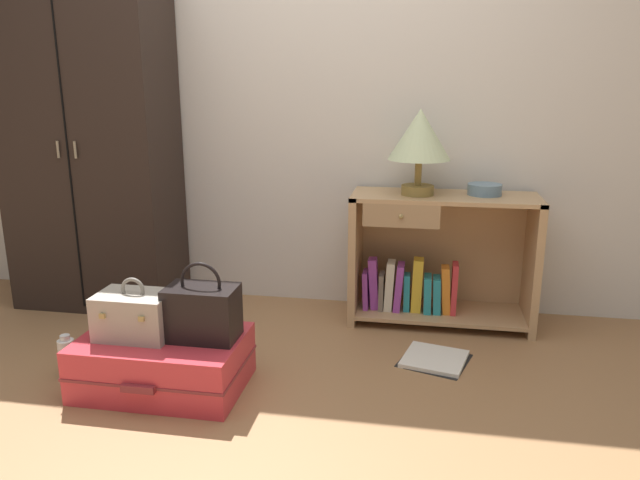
# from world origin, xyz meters

# --- Properties ---
(ground_plane) EXTENTS (9.00, 9.00, 0.00)m
(ground_plane) POSITION_xyz_m (0.00, 0.00, 0.00)
(ground_plane) COLOR #9E7047
(back_wall) EXTENTS (6.40, 0.10, 2.60)m
(back_wall) POSITION_xyz_m (0.00, 1.50, 1.30)
(back_wall) COLOR silver
(back_wall) RESTS_ON ground_plane
(wardrobe) EXTENTS (0.91, 0.47, 1.87)m
(wardrobe) POSITION_xyz_m (-1.25, 1.20, 0.94)
(wardrobe) COLOR black
(wardrobe) RESTS_ON ground_plane
(bookshelf) EXTENTS (0.97, 0.39, 0.71)m
(bookshelf) POSITION_xyz_m (0.70, 1.25, 0.34)
(bookshelf) COLOR tan
(bookshelf) RESTS_ON ground_plane
(table_lamp) EXTENTS (0.32, 0.32, 0.44)m
(table_lamp) POSITION_xyz_m (0.59, 1.22, 1.01)
(table_lamp) COLOR olive
(table_lamp) RESTS_ON bookshelf
(bowl) EXTENTS (0.18, 0.18, 0.06)m
(bowl) POSITION_xyz_m (0.94, 1.27, 0.74)
(bowl) COLOR slate
(bowl) RESTS_ON bookshelf
(suitcase_large) EXTENTS (0.70, 0.48, 0.23)m
(suitcase_large) POSITION_xyz_m (-0.44, 0.27, 0.12)
(suitcase_large) COLOR #D1333D
(suitcase_large) RESTS_ON ground_plane
(train_case) EXTENTS (0.31, 0.22, 0.26)m
(train_case) POSITION_xyz_m (-0.55, 0.26, 0.33)
(train_case) COLOR #A89E8E
(train_case) RESTS_ON suitcase_large
(handbag) EXTENTS (0.30, 0.19, 0.34)m
(handbag) POSITION_xyz_m (-0.26, 0.30, 0.35)
(handbag) COLOR black
(handbag) RESTS_ON suitcase_large
(bottle) EXTENTS (0.07, 0.07, 0.19)m
(bottle) POSITION_xyz_m (-0.92, 0.30, 0.09)
(bottle) COLOR white
(bottle) RESTS_ON ground_plane
(open_book_on_floor) EXTENTS (0.37, 0.37, 0.02)m
(open_book_on_floor) POSITION_xyz_m (0.71, 0.73, 0.01)
(open_book_on_floor) COLOR white
(open_book_on_floor) RESTS_ON ground_plane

